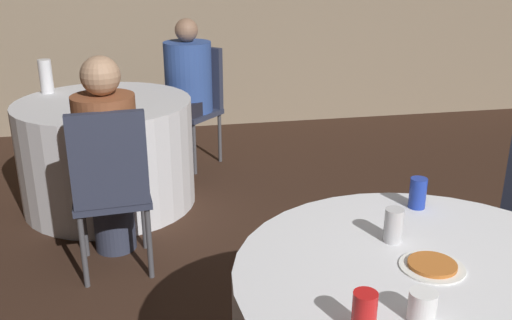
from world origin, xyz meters
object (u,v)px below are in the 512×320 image
(chair_far_northeast, at_px, (197,96))
(soda_can_red, at_px, (364,313))
(soda_can_blue, at_px, (418,193))
(bottle_far, at_px, (46,76))
(pizza_plate_near, at_px, (432,266))
(person_blue_shirt, at_px, (184,93))
(chair_far_south, at_px, (110,181))
(table_far, at_px, (107,153))
(person_floral_shirt, at_px, (109,163))
(soda_can_silver, at_px, (394,225))

(chair_far_northeast, height_order, soda_can_red, chair_far_northeast)
(soda_can_blue, bearing_deg, bottle_far, 127.01)
(bottle_far, bearing_deg, pizza_plate_near, -60.08)
(soda_can_blue, relative_size, soda_can_red, 1.00)
(person_blue_shirt, height_order, bottle_far, person_blue_shirt)
(bottle_far, bearing_deg, person_blue_shirt, 17.23)
(chair_far_south, bearing_deg, soda_can_blue, -42.04)
(chair_far_south, height_order, bottle_far, bottle_far)
(table_far, relative_size, person_floral_shirt, 0.99)
(soda_can_red, bearing_deg, soda_can_blue, 54.99)
(table_far, bearing_deg, chair_far_northeast, 46.56)
(chair_far_south, relative_size, soda_can_blue, 7.79)
(soda_can_red, distance_m, bottle_far, 3.20)
(person_floral_shirt, distance_m, person_blue_shirt, 1.54)
(person_blue_shirt, relative_size, soda_can_red, 9.75)
(person_blue_shirt, relative_size, soda_can_blue, 9.75)
(chair_far_south, xyz_separation_m, person_floral_shirt, (-0.01, 0.17, 0.04))
(person_floral_shirt, relative_size, soda_can_red, 9.78)
(person_floral_shirt, height_order, soda_can_silver, person_floral_shirt)
(chair_far_northeast, xyz_separation_m, bottle_far, (-1.08, -0.42, 0.29))
(table_far, relative_size, soda_can_red, 9.64)
(chair_far_northeast, bearing_deg, soda_can_silver, 141.50)
(soda_can_blue, bearing_deg, soda_can_red, -125.01)
(table_far, relative_size, chair_far_northeast, 1.24)
(pizza_plate_near, distance_m, soda_can_red, 0.43)
(person_blue_shirt, distance_m, soda_can_red, 3.27)
(table_far, xyz_separation_m, soda_can_red, (0.82, -2.64, 0.43))
(table_far, xyz_separation_m, person_floral_shirt, (0.07, -0.84, 0.23))
(pizza_plate_near, height_order, soda_can_red, soda_can_red)
(soda_can_red, height_order, bottle_far, bottle_far)
(chair_far_south, bearing_deg, bottle_far, 105.11)
(table_far, relative_size, soda_can_blue, 9.64)
(chair_far_northeast, xyz_separation_m, person_blue_shirt, (-0.11, -0.11, 0.06))
(chair_far_northeast, relative_size, pizza_plate_near, 4.57)
(table_far, bearing_deg, soda_can_red, -72.74)
(chair_far_northeast, xyz_separation_m, soda_can_red, (0.13, -3.37, 0.23))
(soda_can_silver, distance_m, bottle_far, 2.91)
(soda_can_red, bearing_deg, soda_can_silver, 58.31)
(table_far, relative_size, chair_far_south, 1.24)
(pizza_plate_near, bearing_deg, bottle_far, 119.92)
(person_floral_shirt, bearing_deg, bottle_far, 107.11)
(chair_far_south, xyz_separation_m, person_blue_shirt, (0.50, 1.62, 0.06))
(pizza_plate_near, relative_size, soda_can_blue, 1.70)
(person_floral_shirt, bearing_deg, soda_can_red, -71.97)
(person_floral_shirt, xyz_separation_m, bottle_far, (-0.46, 1.15, 0.25))
(table_far, distance_m, soda_can_red, 2.80)
(soda_can_blue, relative_size, soda_can_silver, 1.00)
(soda_can_blue, distance_m, bottle_far, 2.83)
(pizza_plate_near, xyz_separation_m, soda_can_blue, (0.15, 0.43, 0.05))
(table_far, xyz_separation_m, person_blue_shirt, (0.58, 0.62, 0.25))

